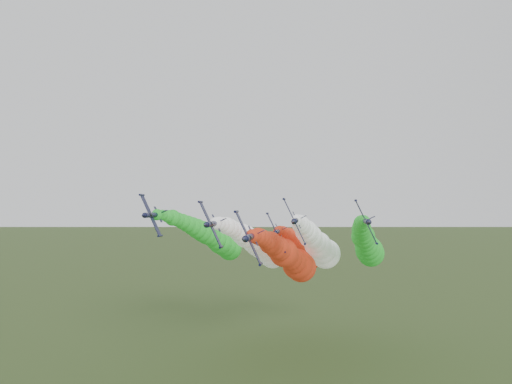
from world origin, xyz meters
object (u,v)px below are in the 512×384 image
(jet_inner_right, at_px, (317,244))
(jet_outer_right, at_px, (367,244))
(jet_outer_left, at_px, (213,238))
(jet_inner_left, at_px, (258,246))
(jet_lead, at_px, (290,258))
(jet_trail, at_px, (301,249))

(jet_inner_right, xyz_separation_m, jet_outer_right, (13.71, 5.16, -0.13))
(jet_outer_left, xyz_separation_m, jet_outer_right, (43.58, 1.94, -1.39))
(jet_inner_left, distance_m, jet_outer_right, 31.16)
(jet_lead, relative_size, jet_outer_right, 1.00)
(jet_inner_left, distance_m, jet_inner_right, 16.51)
(jet_inner_left, bearing_deg, jet_outer_right, 19.27)
(jet_inner_right, distance_m, jet_outer_right, 14.66)
(jet_inner_right, bearing_deg, jet_outer_right, 20.64)
(jet_lead, relative_size, jet_outer_left, 1.00)
(jet_lead, xyz_separation_m, jet_outer_right, (20.40, 20.42, 2.07))
(jet_inner_right, relative_size, jet_outer_left, 1.01)
(jet_lead, height_order, jet_inner_right, jet_inner_right)
(jet_outer_left, bearing_deg, jet_trail, 24.47)
(jet_inner_left, height_order, jet_outer_left, jet_outer_left)
(jet_lead, height_order, jet_outer_right, jet_outer_right)
(jet_outer_left, bearing_deg, jet_inner_right, -6.16)
(jet_inner_left, relative_size, jet_outer_right, 0.99)
(jet_outer_left, bearing_deg, jet_outer_right, 2.55)
(jet_lead, xyz_separation_m, jet_outer_left, (-23.18, 18.48, 3.46))
(jet_lead, distance_m, jet_outer_right, 28.94)
(jet_lead, relative_size, jet_inner_left, 1.01)
(jet_outer_right, xyz_separation_m, jet_trail, (-18.70, 9.38, -2.51))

